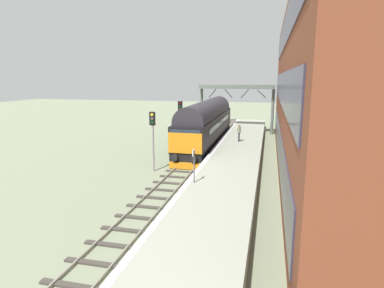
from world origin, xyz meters
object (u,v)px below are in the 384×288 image
object	(u,v)px
diesel_locomotive	(207,122)
signal_post_near	(153,133)
waiting_passenger	(239,131)
platform_number_sign	(194,161)
signal_post_mid	(180,118)

from	to	relation	value
diesel_locomotive	signal_post_near	bearing A→B (deg)	-102.40
diesel_locomotive	waiting_passenger	world-z (taller)	diesel_locomotive
platform_number_sign	waiting_passenger	world-z (taller)	platform_number_sign
platform_number_sign	signal_post_mid	bearing A→B (deg)	108.65
signal_post_near	waiting_passenger	xyz separation A→B (m)	(5.59, 8.06, -0.88)
signal_post_near	platform_number_sign	world-z (taller)	signal_post_near
platform_number_sign	waiting_passenger	bearing A→B (deg)	84.08
signal_post_near	signal_post_mid	bearing A→B (deg)	90.00
signal_post_near	platform_number_sign	size ratio (longest dim) A/B	2.32
diesel_locomotive	signal_post_mid	xyz separation A→B (m)	(-2.16, -2.18, 0.60)
signal_post_near	waiting_passenger	world-z (taller)	signal_post_near
signal_post_mid	platform_number_sign	size ratio (longest dim) A/B	2.45
waiting_passenger	platform_number_sign	bearing A→B (deg)	174.13
signal_post_near	platform_number_sign	xyz separation A→B (m)	(4.25, -4.94, -0.59)
signal_post_mid	platform_number_sign	world-z (taller)	signal_post_mid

